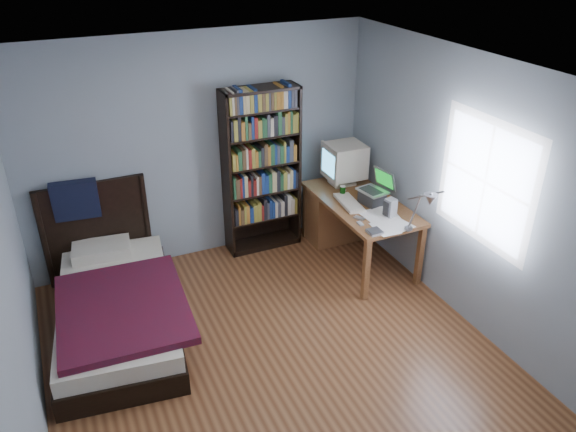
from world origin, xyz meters
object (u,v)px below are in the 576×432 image
Objects in this scene: desk_lamp at (427,202)px; soda_can at (343,191)px; bookshelf at (262,171)px; bed at (115,302)px; speaker at (391,208)px; desk at (342,212)px; laptop at (374,194)px; keyboard at (349,203)px; crt_monitor at (344,161)px.

desk_lamp is 5.48× the size of soda_can.
bookshelf is 0.86× the size of bed.
speaker is 2.86m from bed.
bookshelf reaches higher than speaker.
desk_lamp is 0.33× the size of bookshelf.
soda_can is at bearing 94.03° from desk_lamp.
bed is (-1.83, -0.81, -0.70)m from bookshelf.
desk is 1.07m from bookshelf.
keyboard is at bearing 161.71° from laptop.
keyboard is at bearing 107.64° from speaker.
speaker reaches higher than soda_can.
desk_lamp is 3.11× the size of speaker.
crt_monitor is 1.62m from desk_lamp.
bed is at bearing -156.17° from bookshelf.
keyboard is 0.49m from speaker.
bookshelf is at bearing 158.88° from desk.
keyboard is (-0.15, -0.41, 0.33)m from desk.
speaker reaches higher than keyboard.
soda_can is 2.65m from bed.
soda_can is at bearing 6.14° from bed.
desk_lamp is (-0.12, -1.03, 0.39)m from laptop.
bed is at bearing -168.38° from crt_monitor.
desk_lamp reaches higher than bed.
desk is at bearing 75.52° from keyboard.
crt_monitor is at bearing -15.01° from bookshelf.
bed is (-2.69, -0.47, -0.16)m from desk.
bed reaches higher than desk.
keyboard is at bearing 1.48° from bed.
crt_monitor reaches higher than desk.
soda_can is (0.04, 0.21, 0.04)m from keyboard.
crt_monitor is 0.22× the size of bed.
bookshelf reaches higher than keyboard.
laptop is 0.34m from speaker.
keyboard is 2.33× the size of speaker.
bookshelf reaches higher than bed.
bed reaches higher than laptop.
laptop is at bearing 76.32° from speaker.
soda_can is (-0.09, 1.32, -0.44)m from desk_lamp.
soda_can reaches higher than desk.
desk is 2.39× the size of desk_lamp.
crt_monitor is 1.05× the size of keyboard.
speaker is (0.09, -0.83, 0.42)m from desk.
desk_lamp reaches higher than keyboard.
crt_monitor is 1.31× the size of laptop.
desk is at bearing 10.00° from bed.
desk_lamp is 0.28× the size of bed.
bookshelf is (-0.91, 0.24, -0.05)m from crt_monitor.
crt_monitor is at bearing 61.38° from desk.
bookshelf is (-0.96, 0.83, 0.12)m from laptop.
keyboard is 0.21× the size of bed.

